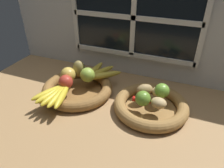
% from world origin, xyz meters
% --- Properties ---
extents(ground_plane, '(1.40, 0.90, 0.03)m').
position_xyz_m(ground_plane, '(0.00, 0.00, -0.01)').
color(ground_plane, '#9E774C').
extents(back_wall, '(1.40, 0.05, 0.55)m').
position_xyz_m(back_wall, '(0.00, 0.30, 0.28)').
color(back_wall, silver).
rests_on(back_wall, ground_plane).
extents(fruit_bowl_left, '(0.33, 0.33, 0.05)m').
position_xyz_m(fruit_bowl_left, '(-0.18, 0.01, 0.02)').
color(fruit_bowl_left, brown).
rests_on(fruit_bowl_left, ground_plane).
extents(fruit_bowl_right, '(0.31, 0.31, 0.05)m').
position_xyz_m(fruit_bowl_right, '(0.17, 0.01, 0.02)').
color(fruit_bowl_right, olive).
rests_on(fruit_bowl_right, ground_plane).
extents(apple_golden_left, '(0.07, 0.07, 0.07)m').
position_xyz_m(apple_golden_left, '(-0.23, 0.02, 0.09)').
color(apple_golden_left, gold).
rests_on(apple_golden_left, fruit_bowl_left).
extents(apple_red_front, '(0.06, 0.06, 0.06)m').
position_xyz_m(apple_red_front, '(-0.21, -0.04, 0.08)').
color(apple_red_front, '#B73828').
rests_on(apple_red_front, fruit_bowl_left).
extents(apple_green_back, '(0.07, 0.07, 0.07)m').
position_xyz_m(apple_green_back, '(-0.14, 0.05, 0.08)').
color(apple_green_back, '#8CAD3D').
rests_on(apple_green_back, fruit_bowl_left).
extents(pear_brown, '(0.08, 0.07, 0.08)m').
position_xyz_m(pear_brown, '(-0.21, 0.08, 0.09)').
color(pear_brown, olive).
rests_on(pear_brown, fruit_bowl_left).
extents(banana_bunch_front, '(0.15, 0.19, 0.03)m').
position_xyz_m(banana_bunch_front, '(-0.21, -0.11, 0.07)').
color(banana_bunch_front, gold).
rests_on(banana_bunch_front, fruit_bowl_left).
extents(banana_bunch_back, '(0.16, 0.20, 0.03)m').
position_xyz_m(banana_bunch_back, '(-0.12, 0.12, 0.06)').
color(banana_bunch_back, gold).
rests_on(banana_bunch_back, fruit_bowl_left).
extents(potato_back, '(0.07, 0.07, 0.04)m').
position_xyz_m(potato_back, '(0.19, 0.06, 0.07)').
color(potato_back, tan).
rests_on(potato_back, fruit_bowl_right).
extents(potato_oblong, '(0.09, 0.08, 0.05)m').
position_xyz_m(potato_oblong, '(0.13, 0.04, 0.08)').
color(potato_oblong, '#A38451').
rests_on(potato_oblong, fruit_bowl_right).
extents(potato_small, '(0.07, 0.06, 0.04)m').
position_xyz_m(potato_small, '(0.21, -0.02, 0.07)').
color(potato_small, tan).
rests_on(potato_small, fruit_bowl_right).
extents(lime_near, '(0.06, 0.06, 0.06)m').
position_xyz_m(lime_near, '(0.14, -0.03, 0.08)').
color(lime_near, olive).
rests_on(lime_near, fruit_bowl_right).
extents(lime_far, '(0.06, 0.06, 0.06)m').
position_xyz_m(lime_far, '(0.20, 0.05, 0.08)').
color(lime_far, '#6B9E33').
rests_on(lime_far, fruit_bowl_right).
extents(chili_pepper, '(0.10, 0.03, 0.02)m').
position_xyz_m(chili_pepper, '(0.15, -0.02, 0.06)').
color(chili_pepper, red).
rests_on(chili_pepper, fruit_bowl_right).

